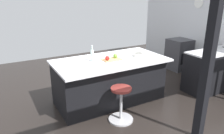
% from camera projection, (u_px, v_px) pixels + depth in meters
% --- Properties ---
extents(ground_plane, '(7.78, 7.78, 0.00)m').
position_uv_depth(ground_plane, '(115.00, 99.00, 4.58)').
color(ground_plane, black).
extents(interior_partition_left, '(0.15, 5.45, 2.91)m').
position_uv_depth(interior_partition_left, '(216.00, 22.00, 5.50)').
color(interior_partition_left, silver).
rests_on(interior_partition_left, ground_plane).
extents(sink_cabinet, '(2.17, 0.60, 1.21)m').
position_uv_depth(sink_cabinet, '(224.00, 67.00, 5.13)').
color(sink_cabinet, black).
rests_on(sink_cabinet, ground_plane).
extents(oven_range, '(0.60, 0.61, 0.90)m').
position_uv_depth(oven_range, '(179.00, 54.00, 6.32)').
color(oven_range, '#38383D').
rests_on(oven_range, ground_plane).
extents(kitchen_island, '(2.23, 1.17, 0.91)m').
position_uv_depth(kitchen_island, '(110.00, 80.00, 4.41)').
color(kitchen_island, black).
rests_on(kitchen_island, ground_plane).
extents(stool_by_window, '(0.44, 0.44, 0.63)m').
position_uv_depth(stool_by_window, '(121.00, 105.00, 3.74)').
color(stool_by_window, '#B7B7BC').
rests_on(stool_by_window, ground_plane).
extents(cutting_board, '(0.36, 0.24, 0.02)m').
position_uv_depth(cutting_board, '(112.00, 59.00, 4.21)').
color(cutting_board, tan).
rests_on(cutting_board, kitchen_island).
extents(apple_green, '(0.08, 0.08, 0.08)m').
position_uv_depth(apple_green, '(115.00, 56.00, 4.25)').
color(apple_green, '#609E2D').
rests_on(apple_green, cutting_board).
extents(apple_red, '(0.09, 0.09, 0.09)m').
position_uv_depth(apple_red, '(107.00, 58.00, 4.11)').
color(apple_red, red).
rests_on(apple_red, cutting_board).
extents(water_bottle, '(0.06, 0.06, 0.31)m').
position_uv_depth(water_bottle, '(92.00, 55.00, 4.10)').
color(water_bottle, silver).
rests_on(water_bottle, kitchen_island).
extents(fruit_bowl, '(0.22, 0.22, 0.07)m').
position_uv_depth(fruit_bowl, '(139.00, 55.00, 4.43)').
color(fruit_bowl, silver).
rests_on(fruit_bowl, kitchen_island).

